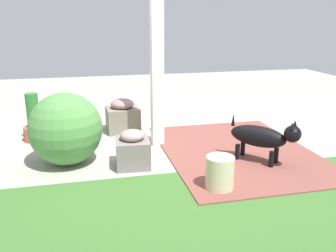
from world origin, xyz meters
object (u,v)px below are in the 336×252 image
object	(u,v)px
porch_pillar	(157,58)
terracotta_pot_tall	(34,124)
stone_planter_nearest	(123,117)
ceramic_urn	(220,173)
terracotta_pot_broad	(59,113)
dog	(263,137)
round_shrub	(66,129)
stone_planter_mid	(133,150)

from	to	relation	value
porch_pillar	terracotta_pot_tall	size ratio (longest dim) A/B	3.45
stone_planter_nearest	ceramic_urn	xyz separation A→B (m)	(-0.70, 2.13, -0.05)
terracotta_pot_tall	ceramic_urn	bearing A→B (deg)	134.36
porch_pillar	terracotta_pot_broad	distance (m)	1.88
stone_planter_nearest	terracotta_pot_broad	distance (m)	0.99
terracotta_pot_broad	dog	size ratio (longest dim) A/B	0.60
round_shrub	terracotta_pot_tall	size ratio (longest dim) A/B	1.26
stone_planter_mid	terracotta_pot_broad	world-z (taller)	stone_planter_mid
dog	stone_planter_nearest	bearing A→B (deg)	-48.77
stone_planter_nearest	dog	distance (m)	2.15
porch_pillar	terracotta_pot_broad	size ratio (longest dim) A/B	5.38
stone_planter_nearest	terracotta_pot_tall	bearing A→B (deg)	7.34
porch_pillar	terracotta_pot_tall	bearing A→B (deg)	-17.95
dog	ceramic_urn	size ratio (longest dim) A/B	2.06
round_shrub	ceramic_urn	xyz separation A→B (m)	(-1.47, 1.04, -0.24)
stone_planter_mid	terracotta_pot_tall	distance (m)	1.68
porch_pillar	stone_planter_nearest	xyz separation A→B (m)	(0.38, -0.68, -0.91)
porch_pillar	stone_planter_mid	size ratio (longest dim) A/B	5.30
stone_planter_nearest	porch_pillar	bearing A→B (deg)	119.54
dog	ceramic_urn	xyz separation A→B (m)	(0.71, 0.51, -0.16)
stone_planter_nearest	terracotta_pot_tall	distance (m)	1.23
stone_planter_nearest	ceramic_urn	distance (m)	2.24
round_shrub	terracotta_pot_broad	world-z (taller)	round_shrub
terracotta_pot_broad	ceramic_urn	world-z (taller)	terracotta_pot_broad
round_shrub	dog	bearing A→B (deg)	166.50
stone_planter_nearest	terracotta_pot_tall	xyz separation A→B (m)	(1.22, 0.16, 0.01)
round_shrub	ceramic_urn	distance (m)	1.82
terracotta_pot_broad	terracotta_pot_tall	xyz separation A→B (m)	(0.30, 0.49, -0.01)
ceramic_urn	stone_planter_nearest	bearing A→B (deg)	-71.69
stone_planter_mid	dog	xyz separation A→B (m)	(-1.46, 0.27, 0.13)
terracotta_pot_tall	dog	bearing A→B (deg)	151.08
round_shrub	dog	world-z (taller)	round_shrub
stone_planter_nearest	terracotta_pot_tall	world-z (taller)	terracotta_pot_tall
stone_planter_mid	terracotta_pot_tall	bearing A→B (deg)	-45.15
porch_pillar	round_shrub	size ratio (longest dim) A/B	2.74
ceramic_urn	stone_planter_mid	bearing A→B (deg)	-46.40
terracotta_pot_broad	dog	bearing A→B (deg)	140.23
stone_planter_mid	dog	world-z (taller)	dog
ceramic_urn	terracotta_pot_tall	bearing A→B (deg)	-45.64
stone_planter_nearest	terracotta_pot_tall	size ratio (longest dim) A/B	0.74
stone_planter_mid	porch_pillar	bearing A→B (deg)	-122.48
terracotta_pot_tall	dog	distance (m)	3.02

